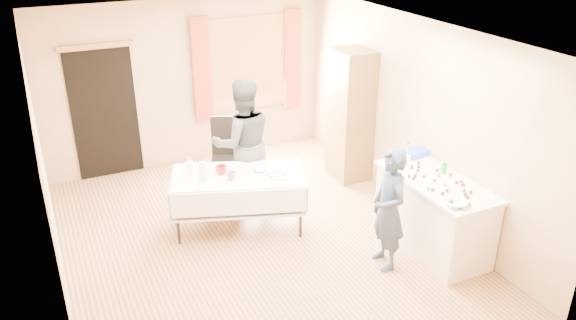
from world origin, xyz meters
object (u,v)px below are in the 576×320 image
woman (243,143)px  chair (228,171)px  counter (433,214)px  girl (389,209)px  party_table (239,196)px  cabinet (350,116)px

woman → chair: bearing=-69.5°
counter → girl: girl is taller
party_table → woman: bearing=82.0°
girl → woman: 2.32m
cabinet → woman: cabinet is taller
chair → woman: woman is taller
counter → party_table: (-1.95, 1.45, -0.01)m
party_table → girl: 1.98m
girl → woman: (-0.93, 2.11, 0.17)m
cabinet → girl: cabinet is taller
counter → woman: bearing=129.1°
woman → counter: bearing=136.0°
counter → girl: size_ratio=1.05×
cabinet → counter: bearing=-92.7°
cabinet → counter: size_ratio=1.28×
party_table → chair: bearing=97.4°
girl → woman: size_ratio=0.81×
counter → party_table: size_ratio=0.83×
girl → counter: bearing=103.6°
cabinet → party_table: (-2.05, -0.69, -0.54)m
party_table → chair: size_ratio=1.69×
cabinet → chair: cabinet is taller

